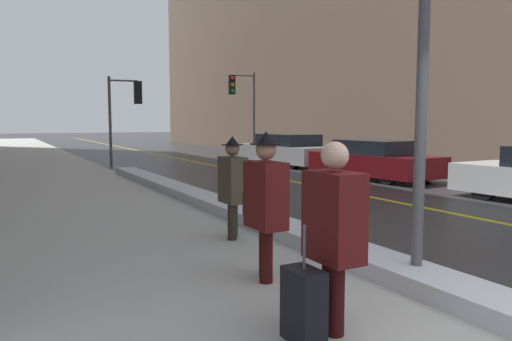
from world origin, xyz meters
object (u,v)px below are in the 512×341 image
Objects in this scene: traffic_light_near at (128,102)px; pedestrian_nearside at (334,227)px; traffic_light_far at (241,96)px; parked_car_silver at (287,150)px; pedestrian_with_shoulder_bag at (265,200)px; pedestrian_in_fedora at (233,183)px; parked_car_maroon at (374,160)px; rolling_suitcase at (304,306)px; lamp_post at (425,5)px.

pedestrian_nearside is (-2.28, -16.67, -1.64)m from traffic_light_near.
pedestrian_nearside is (-8.00, -18.18, -2.07)m from traffic_light_far.
traffic_light_far is 0.85× the size of parked_car_silver.
pedestrian_in_fedora is at bearing 164.43° from pedestrian_with_shoulder_bag.
traffic_light_far reaches higher than parked_car_maroon.
parked_car_silver is 5.07× the size of rolling_suitcase.
parked_car_silver is at bearing -4.24° from parked_car_maroon.
lamp_post reaches higher than traffic_light_near.
traffic_light_far is at bearing -4.65° from parked_car_maroon.
pedestrian_nearside reaches higher than rolling_suitcase.
pedestrian_nearside is at bearing -11.78° from pedestrian_in_fedora.
parked_car_maroon is (5.59, -8.11, -1.95)m from traffic_light_near.
parked_car_silver reaches higher than parked_car_maroon.
parked_car_silver is (-0.09, -4.36, -2.35)m from traffic_light_far.
pedestrian_nearside is at bearing 74.98° from traffic_light_far.
parked_car_silver is (6.38, 13.26, -2.34)m from lamp_post.
lamp_post is 18.77m from traffic_light_far.
traffic_light_near is 16.91m from pedestrian_nearside.
lamp_post is 14.90m from parked_car_silver.
pedestrian_in_fedora is (-7.35, -14.81, -2.11)m from traffic_light_far.
lamp_post is 3.10× the size of pedestrian_nearside.
pedestrian_with_shoulder_bag reaches higher than parked_car_silver.
pedestrian_in_fedora is (-1.64, -13.30, -1.69)m from traffic_light_near.
traffic_light_far is 0.93× the size of parked_car_maroon.
traffic_light_near is 6.59m from parked_car_silver.
lamp_post is at bearing 109.32° from pedestrian_nearside.
traffic_light_near is at bearing 59.74° from parked_car_silver.
pedestrian_nearside is at bearing -92.50° from traffic_light_near.
pedestrian_with_shoulder_bag is 1.72m from rolling_suitcase.
lamp_post is 16.13m from traffic_light_near.
lamp_post is 5.18× the size of rolling_suitcase.
lamp_post is 1.40× the size of traffic_light_near.
traffic_light_far is 4.95m from parked_car_silver.
lamp_post is at bearing -87.39° from traffic_light_near.
pedestrian_in_fedora is at bearing 141.86° from parked_car_silver.
rolling_suitcase is at bearing 145.94° from parked_car_silver.
traffic_light_far reaches higher than parked_car_silver.
traffic_light_far is 9.90m from parked_car_maroon.
traffic_light_far is 16.67m from pedestrian_in_fedora.
pedestrian_in_fedora is (-0.88, 2.81, -2.10)m from lamp_post.
rolling_suitcase is (-8.23, -8.66, -0.27)m from parked_car_maroon.
traffic_light_far is at bearing 69.82° from lamp_post.
pedestrian_nearside is 0.69m from rolling_suitcase.
lamp_post reaches higher than pedestrian_in_fedora.
traffic_light_far is at bearing 155.36° from pedestrian_nearside.
lamp_post is 2.99× the size of pedestrian_with_shoulder_bag.
traffic_light_near is 17.12m from rolling_suitcase.
pedestrian_with_shoulder_bag reaches higher than pedestrian_nearside.
pedestrian_nearside is 0.33× the size of parked_car_silver.
pedestrian_nearside is at bearing -159.80° from lamp_post.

